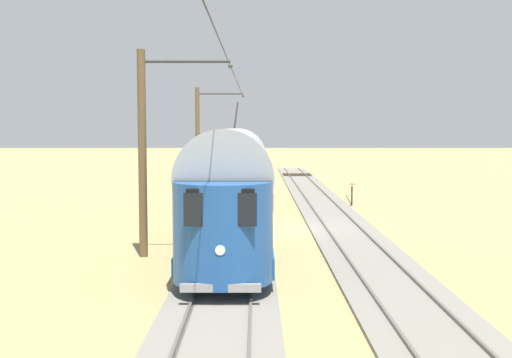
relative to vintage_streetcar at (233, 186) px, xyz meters
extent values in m
plane|color=#9E8956|center=(-2.26, -3.78, -2.25)|extent=(220.00, 220.00, 0.00)
cube|color=slate|center=(-4.52, -3.78, -2.20)|extent=(2.80, 80.00, 0.10)
cube|color=#59544C|center=(-3.80, -3.78, -2.11)|extent=(0.07, 80.00, 0.08)
cube|color=#59544C|center=(-5.23, -3.78, -2.11)|extent=(0.07, 80.00, 0.08)
cube|color=#382819|center=(-4.52, -35.78, -2.15)|extent=(2.50, 0.24, 0.08)
cube|color=#382819|center=(-4.52, -35.13, -2.15)|extent=(2.50, 0.24, 0.08)
cube|color=#382819|center=(-4.52, -34.48, -2.15)|extent=(2.50, 0.24, 0.08)
cube|color=#382819|center=(-4.52, -33.83, -2.15)|extent=(2.50, 0.24, 0.08)
cube|color=#382819|center=(-4.52, -33.18, -2.15)|extent=(2.50, 0.24, 0.08)
cube|color=slate|center=(0.00, -3.78, -2.20)|extent=(2.80, 80.00, 0.10)
cube|color=#59544C|center=(0.72, -3.78, -2.11)|extent=(0.07, 80.00, 0.08)
cube|color=#59544C|center=(-0.72, -3.78, -2.11)|extent=(0.07, 80.00, 0.08)
cube|color=#382819|center=(0.00, -35.78, -2.15)|extent=(2.50, 0.24, 0.08)
cube|color=#382819|center=(0.00, -35.13, -2.15)|extent=(2.50, 0.24, 0.08)
cube|color=#382819|center=(0.00, -34.48, -2.15)|extent=(2.50, 0.24, 0.08)
cube|color=#382819|center=(0.00, -33.83, -2.15)|extent=(2.50, 0.24, 0.08)
cube|color=#382819|center=(0.00, -33.18, -2.15)|extent=(2.50, 0.24, 0.08)
cube|color=#1E4C93|center=(0.00, -0.01, -1.55)|extent=(2.65, 13.73, 0.55)
cube|color=#1E4C93|center=(0.00, -0.01, -0.80)|extent=(2.55, 13.73, 0.95)
cube|color=silver|center=(0.00, -0.01, 0.20)|extent=(2.55, 13.73, 1.05)
cylinder|color=#999EA3|center=(0.00, -0.01, 0.73)|extent=(2.65, 13.46, 2.65)
cylinder|color=#1E4C93|center=(0.00, 6.81, -0.55)|extent=(2.55, 2.55, 2.55)
cylinder|color=#1E4C93|center=(0.00, -6.82, -0.55)|extent=(2.55, 2.55, 2.55)
cube|color=black|center=(0.00, 7.94, 0.46)|extent=(1.63, 0.08, 0.36)
cube|color=black|center=(0.00, 7.98, 0.15)|extent=(1.73, 0.06, 0.80)
cube|color=black|center=(1.30, -0.01, 0.20)|extent=(0.04, 11.53, 0.80)
cube|color=black|center=(-1.29, -0.01, 0.20)|extent=(0.04, 11.53, 0.80)
cylinder|color=silver|center=(0.00, 8.07, -0.80)|extent=(0.24, 0.06, 0.24)
cube|color=gray|center=(0.00, 8.01, -1.72)|extent=(1.94, 0.12, 0.20)
cylinder|color=black|center=(0.00, -4.48, 2.65)|extent=(0.07, 4.85, 1.26)
cylinder|color=black|center=(0.72, 4.39, -1.69)|extent=(0.10, 0.76, 0.76)
cylinder|color=black|center=(-0.72, 4.39, -1.69)|extent=(0.10, 0.76, 0.76)
cylinder|color=black|center=(0.72, -4.40, -1.69)|extent=(0.10, 0.76, 0.76)
cylinder|color=black|center=(-0.72, -4.40, -1.69)|extent=(0.10, 0.76, 0.76)
cylinder|color=brown|center=(2.94, -18.68, 1.20)|extent=(0.28, 0.28, 6.91)
cylinder|color=#2D2D2D|center=(1.47, -18.68, 4.25)|extent=(2.94, 0.10, 0.10)
sphere|color=#334733|center=(0.00, -18.68, 4.10)|extent=(0.16, 0.16, 0.16)
cylinder|color=brown|center=(2.94, 1.64, 1.20)|extent=(0.28, 0.28, 6.91)
cylinder|color=#2D2D2D|center=(1.47, 1.64, 4.25)|extent=(2.94, 0.10, 0.10)
sphere|color=#334733|center=(0.00, 1.64, 4.10)|extent=(0.16, 0.16, 0.16)
cylinder|color=black|center=(0.00, 1.64, 4.10)|extent=(0.03, 44.65, 0.03)
cylinder|color=black|center=(1.47, -18.68, 4.25)|extent=(2.94, 0.02, 0.02)
cylinder|color=black|center=(-6.16, -12.40, -1.70)|extent=(0.08, 0.08, 1.10)
cylinder|color=red|center=(-6.16, -12.40, -1.03)|extent=(0.30, 0.30, 0.03)
cylinder|color=#262626|center=(-5.98, -12.40, -1.90)|extent=(0.33, 0.04, 0.54)
camera|label=1|loc=(-0.85, 23.09, 2.09)|focal=45.27mm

